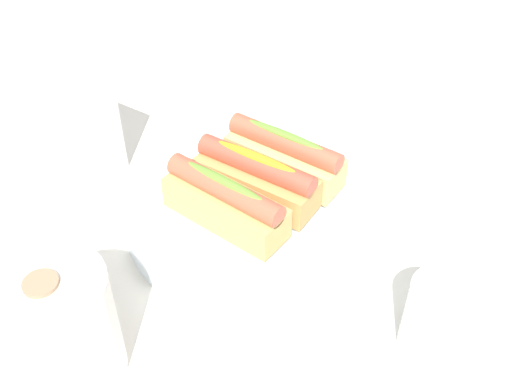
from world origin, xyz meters
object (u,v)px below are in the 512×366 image
object	(u,v)px
hotdog_front	(284,156)
water_glass	(438,324)
paper_towel_roll	(60,334)
hotdog_side	(225,202)
serving_bowl	(256,206)
hotdog_back	(256,178)
napkin_box	(78,117)

from	to	relation	value
hotdog_front	water_glass	size ratio (longest dim) A/B	1.73
hotdog_front	paper_towel_roll	xyz separation A→B (m)	(-0.03, 0.34, 0.00)
hotdog_side	water_glass	bearing A→B (deg)	-170.92
serving_bowl	water_glass	distance (m)	0.26
hotdog_back	napkin_box	distance (m)	0.26
water_glass	napkin_box	xyz separation A→B (m)	(0.50, 0.07, 0.04)
hotdog_back	hotdog_side	distance (m)	0.06
hotdog_back	water_glass	size ratio (longest dim) A/B	1.74
serving_bowl	hotdog_front	distance (m)	0.07
hotdog_front	paper_towel_roll	world-z (taller)	paper_towel_roll
hotdog_front	water_glass	bearing A→B (deg)	165.29
hotdog_back	water_glass	world-z (taller)	hotdog_back
serving_bowl	napkin_box	world-z (taller)	napkin_box
hotdog_back	paper_towel_roll	size ratio (longest dim) A/B	1.17
hotdog_front	hotdog_back	size ratio (longest dim) A/B	1.00
serving_bowl	hotdog_back	xyz separation A→B (m)	(0.00, 0.00, 0.04)
paper_towel_roll	napkin_box	xyz separation A→B (m)	(0.27, -0.20, 0.01)
hotdog_back	paper_towel_roll	distance (m)	0.28
serving_bowl	hotdog_side	distance (m)	0.07
hotdog_back	paper_towel_roll	bearing A→B (deg)	94.90
hotdog_side	paper_towel_roll	bearing A→B (deg)	94.99
hotdog_front	napkin_box	size ratio (longest dim) A/B	1.04
hotdog_back	hotdog_side	xyz separation A→B (m)	(-0.00, 0.05, 0.00)
serving_bowl	paper_towel_roll	xyz separation A→B (m)	(-0.02, 0.28, 0.05)
paper_towel_roll	napkin_box	distance (m)	0.33
hotdog_side	water_glass	xyz separation A→B (m)	(-0.25, -0.04, -0.02)
hotdog_front	water_glass	xyz separation A→B (m)	(-0.26, 0.07, -0.02)
serving_bowl	hotdog_front	world-z (taller)	hotdog_front
hotdog_front	hotdog_side	distance (m)	0.11
hotdog_back	hotdog_side	world-z (taller)	same
serving_bowl	paper_towel_roll	distance (m)	0.29
hotdog_back	napkin_box	bearing A→B (deg)	18.54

